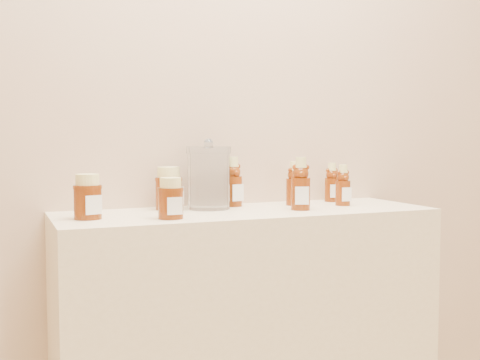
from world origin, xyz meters
name	(u,v)px	position (x,y,z in m)	size (l,w,h in m)	color
wall_back	(225,74)	(0.00, 1.75, 1.35)	(3.50, 0.02, 2.70)	tan
display_table	(247,349)	(0.00, 1.55, 0.45)	(1.20, 0.40, 0.90)	beige
bear_bottle_back_left	(233,178)	(0.00, 1.68, 0.99)	(0.06, 0.06, 0.19)	#5B2007
bear_bottle_back_mid	(294,181)	(0.21, 1.63, 0.98)	(0.06, 0.06, 0.17)	#5B2007
bear_bottle_back_right	(332,180)	(0.39, 1.68, 0.98)	(0.05, 0.05, 0.16)	#5B2007
bear_bottle_front_left	(301,180)	(0.16, 1.50, 1.00)	(0.07, 0.07, 0.19)	#5B2007
bear_bottle_front_right	(343,182)	(0.36, 1.56, 0.98)	(0.05, 0.05, 0.16)	#5B2007
honey_jar_left	(88,197)	(-0.50, 1.53, 0.96)	(0.08, 0.08, 0.13)	#5B2007
honey_jar_back	(169,188)	(-0.23, 1.67, 0.97)	(0.09, 0.09, 0.14)	#5B2007
honey_jar_front	(171,198)	(-0.28, 1.45, 0.96)	(0.07, 0.07, 0.12)	#5B2007
glass_canister	(209,175)	(-0.10, 1.63, 1.01)	(0.14, 0.14, 0.22)	white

